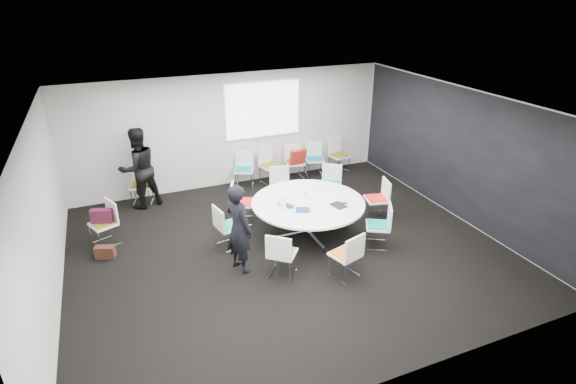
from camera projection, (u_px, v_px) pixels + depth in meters
name	position (u px, v px, depth m)	size (l,w,h in m)	color
room_shell	(291.00, 182.00, 8.22)	(8.08, 7.08, 2.88)	black
conference_table	(308.00, 210.00, 9.06)	(2.27, 2.27, 0.73)	silver
projection_screen	(263.00, 110.00, 11.17)	(1.90, 0.03, 1.35)	white
chair_ring_a	(376.00, 206.00, 9.82)	(0.54, 0.55, 0.88)	silver
chair_ring_b	(330.00, 191.00, 10.53)	(0.63, 0.63, 0.88)	silver
chair_ring_c	(281.00, 193.00, 10.42)	(0.54, 0.53, 0.88)	silver
chair_ring_d	(242.00, 210.00, 9.65)	(0.59, 0.60, 0.88)	silver
chair_ring_e	(229.00, 234.00, 8.72)	(0.53, 0.54, 0.88)	silver
chair_ring_f	(282.00, 262.00, 7.84)	(0.64, 0.64, 0.88)	silver
chair_ring_g	(345.00, 263.00, 7.80)	(0.57, 0.56, 0.88)	silver
chair_ring_h	(378.00, 233.00, 8.74)	(0.62, 0.62, 0.88)	silver
chair_back_a	(244.00, 176.00, 11.36)	(0.60, 0.59, 0.88)	silver
chair_back_b	(270.00, 172.00, 11.60)	(0.57, 0.56, 0.88)	silver
chair_back_c	(295.00, 169.00, 11.83)	(0.51, 0.50, 0.88)	silver
chair_back_d	(314.00, 165.00, 12.05)	(0.57, 0.56, 0.88)	silver
chair_back_e	(339.00, 162.00, 12.31)	(0.54, 0.53, 0.88)	silver
chair_spare_left	(106.00, 231.00, 8.81)	(0.59, 0.60, 0.88)	silver
chair_person_back	(142.00, 192.00, 10.48)	(0.56, 0.56, 0.88)	silver
person_main	(239.00, 228.00, 7.79)	(0.60, 0.40, 1.65)	black
person_back	(138.00, 168.00, 10.07)	(0.91, 0.71, 1.87)	black
laptop	(288.00, 204.00, 8.84)	(0.35, 0.22, 0.03)	#333338
laptop_lid	(282.00, 201.00, 8.71)	(0.30, 0.02, 0.22)	silver
notebook_black	(339.00, 205.00, 8.81)	(0.22, 0.30, 0.02)	black
tablet_folio	(303.00, 210.00, 8.62)	(0.26, 0.20, 0.03)	navy
papers_right	(329.00, 194.00, 9.30)	(0.30, 0.21, 0.00)	silver
papers_front	(345.00, 198.00, 9.14)	(0.30, 0.21, 0.00)	white
cup	(305.00, 193.00, 9.23)	(0.08, 0.08, 0.09)	white
phone	(344.00, 203.00, 8.91)	(0.14, 0.07, 0.01)	black
maroon_bag	(102.00, 216.00, 8.66)	(0.40, 0.14, 0.28)	#451224
brown_bag	(105.00, 252.00, 8.41)	(0.36, 0.16, 0.24)	#371B11
red_jacket	(298.00, 156.00, 11.47)	(0.44, 0.10, 0.35)	#A42214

